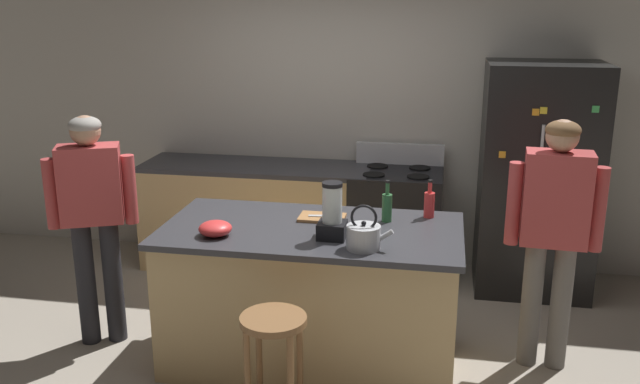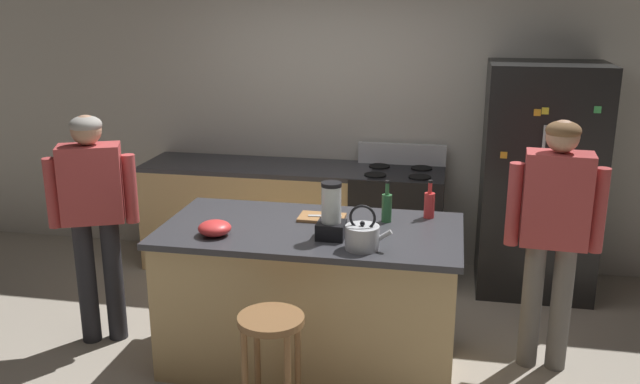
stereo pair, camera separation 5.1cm
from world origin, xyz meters
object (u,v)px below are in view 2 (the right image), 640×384
at_px(person_by_sink_right, 554,223).
at_px(mixing_bowl, 215,228).
at_px(blender_appliance, 331,215).
at_px(tea_kettle, 362,236).
at_px(bottle_soda, 429,204).
at_px(bottle_olive_oil, 387,207).
at_px(person_by_island_left, 93,208).
at_px(refrigerator, 539,180).
at_px(bar_stool, 271,344).
at_px(chef_knife, 325,216).
at_px(kitchen_island, 311,295).
at_px(stove_range, 397,224).
at_px(cutting_board, 322,218).

xyz_separation_m(person_by_sink_right, mixing_bowl, (-2.05, -0.47, -0.01)).
distance_m(blender_appliance, tea_kettle, 0.27).
xyz_separation_m(bottle_soda, bottle_olive_oil, (-0.27, -0.14, 0.01)).
bearing_deg(mixing_bowl, person_by_island_left, 165.09).
bearing_deg(blender_appliance, refrigerator, 50.00).
xyz_separation_m(bar_stool, bottle_soda, (0.77, 1.17, 0.48)).
bearing_deg(refrigerator, tea_kettle, -123.20).
distance_m(bottle_soda, chef_knife, 0.69).
bearing_deg(tea_kettle, person_by_sink_right, 25.01).
height_order(kitchen_island, mixing_bowl, mixing_bowl).
bearing_deg(tea_kettle, person_by_island_left, 170.62).
relative_size(stove_range, cutting_board, 3.72).
bearing_deg(bottle_olive_oil, tea_kettle, -99.46).
height_order(stove_range, person_by_island_left, person_by_island_left).
height_order(stove_range, cutting_board, stove_range).
relative_size(tea_kettle, chef_knife, 1.25).
xyz_separation_m(bottle_olive_oil, mixing_bowl, (-1.01, -0.47, -0.06)).
bearing_deg(bottle_soda, person_by_island_left, -171.00).
height_order(person_by_island_left, cutting_board, person_by_island_left).
height_order(refrigerator, stove_range, refrigerator).
relative_size(refrigerator, chef_knife, 8.46).
height_order(kitchen_island, bottle_olive_oil, bottle_olive_oil).
bearing_deg(chef_knife, cutting_board, 170.71).
height_order(refrigerator, blender_appliance, refrigerator).
distance_m(mixing_bowl, chef_knife, 0.75).
relative_size(person_by_island_left, person_by_sink_right, 0.98).
height_order(stove_range, blender_appliance, blender_appliance).
distance_m(refrigerator, chef_knife, 2.00).
bearing_deg(chef_knife, mixing_bowl, -153.55).
height_order(refrigerator, bottle_olive_oil, refrigerator).
xyz_separation_m(blender_appliance, cutting_board, (-0.12, 0.35, -0.14)).
bearing_deg(stove_range, cutting_board, -106.39).
height_order(kitchen_island, cutting_board, cutting_board).
xyz_separation_m(refrigerator, bottle_soda, (-0.83, -1.15, 0.10)).
bearing_deg(person_by_sink_right, person_by_island_left, -175.83).
bearing_deg(tea_kettle, stove_range, 88.14).
bearing_deg(mixing_bowl, stove_range, 61.12).
relative_size(bottle_olive_oil, cutting_board, 0.92).
height_order(refrigerator, cutting_board, refrigerator).
xyz_separation_m(kitchen_island, mixing_bowl, (-0.55, -0.25, 0.51)).
relative_size(kitchen_island, stove_range, 1.71).
bearing_deg(refrigerator, blender_appliance, -130.00).
bearing_deg(mixing_bowl, tea_kettle, -3.50).
bearing_deg(refrigerator, bottle_olive_oil, -130.45).
height_order(blender_appliance, cutting_board, blender_appliance).
bearing_deg(mixing_bowl, bottle_olive_oil, 24.84).
bearing_deg(blender_appliance, bottle_olive_oil, 51.59).
distance_m(kitchen_island, stove_range, 1.58).
bearing_deg(bar_stool, cutting_board, 85.28).
relative_size(refrigerator, mixing_bowl, 9.11).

